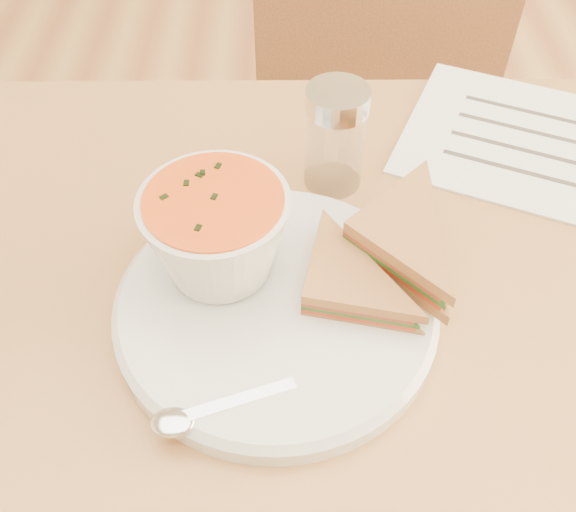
{
  "coord_description": "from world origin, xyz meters",
  "views": [
    {
      "loc": [
        -0.05,
        -0.31,
        1.19
      ],
      "look_at": [
        -0.05,
        0.03,
        0.8
      ],
      "focal_mm": 40.0,
      "sensor_mm": 36.0,
      "label": 1
    }
  ],
  "objects_px": {
    "chair_far": "(378,170)",
    "dining_table": "(327,492)",
    "plate": "(276,308)",
    "soup_bowl": "(218,237)",
    "condiment_shaker": "(335,138)"
  },
  "relations": [
    {
      "from": "chair_far",
      "to": "plate",
      "type": "bearing_deg",
      "value": 75.51
    },
    {
      "from": "plate",
      "to": "soup_bowl",
      "type": "height_order",
      "value": "soup_bowl"
    },
    {
      "from": "plate",
      "to": "soup_bowl",
      "type": "distance_m",
      "value": 0.08
    },
    {
      "from": "dining_table",
      "to": "soup_bowl",
      "type": "bearing_deg",
      "value": 158.29
    },
    {
      "from": "dining_table",
      "to": "condiment_shaker",
      "type": "relative_size",
      "value": 9.4
    },
    {
      "from": "plate",
      "to": "condiment_shaker",
      "type": "xyz_separation_m",
      "value": [
        0.06,
        0.16,
        0.05
      ]
    },
    {
      "from": "dining_table",
      "to": "soup_bowl",
      "type": "height_order",
      "value": "soup_bowl"
    },
    {
      "from": "soup_bowl",
      "to": "condiment_shaker",
      "type": "relative_size",
      "value": 1.12
    },
    {
      "from": "condiment_shaker",
      "to": "plate",
      "type": "bearing_deg",
      "value": -108.68
    },
    {
      "from": "dining_table",
      "to": "plate",
      "type": "xyz_separation_m",
      "value": [
        -0.06,
        0.01,
        0.38
      ]
    },
    {
      "from": "chair_far",
      "to": "dining_table",
      "type": "bearing_deg",
      "value": 82.24
    },
    {
      "from": "soup_bowl",
      "to": "condiment_shaker",
      "type": "height_order",
      "value": "condiment_shaker"
    },
    {
      "from": "soup_bowl",
      "to": "condiment_shaker",
      "type": "xyz_separation_m",
      "value": [
        0.1,
        0.13,
        -0.0
      ]
    },
    {
      "from": "dining_table",
      "to": "chair_far",
      "type": "relative_size",
      "value": 1.03
    },
    {
      "from": "dining_table",
      "to": "soup_bowl",
      "type": "xyz_separation_m",
      "value": [
        -0.11,
        0.04,
        0.43
      ]
    }
  ]
}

